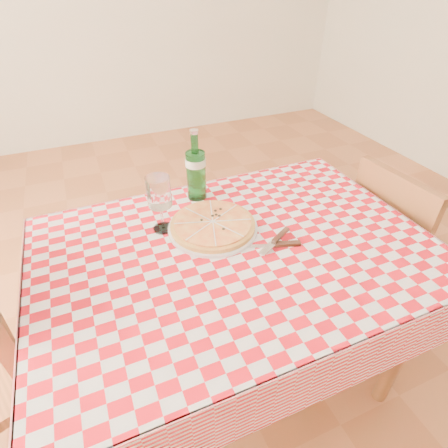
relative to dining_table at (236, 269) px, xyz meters
The scene contains 7 objects.
dining_table is the anchor object (origin of this frame).
tablecloth 0.09m from the dining_table, ahead, with size 1.30×0.90×0.01m, color #A70A14.
chair_near 0.83m from the dining_table, ahead, with size 0.41×0.41×0.86m.
pizza_plate 0.18m from the dining_table, 106.09° to the left, with size 0.32×0.32×0.04m, color #D39146, non-canonical shape.
water_bottle 0.42m from the dining_table, 92.40° to the left, with size 0.08×0.08×0.28m, color #175E22, non-canonical shape.
wine_glass 0.34m from the dining_table, 135.42° to the left, with size 0.08×0.08×0.20m, color white, non-canonical shape.
cutlery 0.16m from the dining_table, 20.25° to the right, with size 0.23×0.19×0.03m, color silver, non-canonical shape.
Camera 1 is at (-0.38, -0.80, 1.50)m, focal length 28.00 mm.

